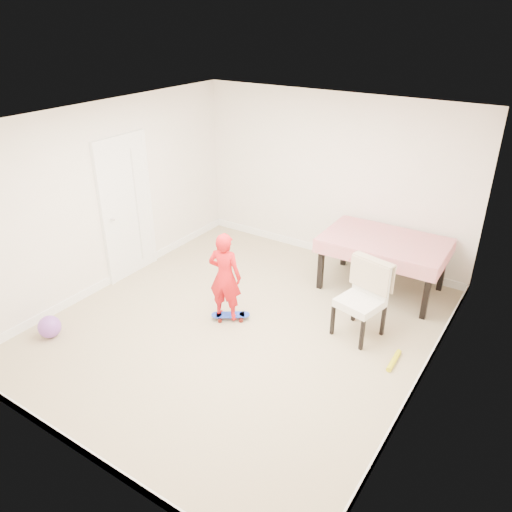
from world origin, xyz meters
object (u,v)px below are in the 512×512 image
Objects in this scene: skateboard at (231,317)px; balloon at (49,327)px; dining_chair at (360,300)px; child at (225,279)px; dining_table at (382,264)px.

balloon is at bearing -172.09° from skateboard.
child reaches higher than dining_chair.
dining_table is 1.71× the size of dining_chair.
dining_table is 6.03× the size of balloon.
dining_table is at bearing 111.15° from dining_chair.
child is 2.24m from balloon.
dining_chair reaches higher than balloon.
child is at bearing -145.56° from dining_chair.
dining_table is at bearing -139.98° from child.
dining_table is 1.42× the size of child.
dining_table is 2.33m from child.
dining_chair is at bearing 33.88° from balloon.
balloon reaches higher than skateboard.
dining_chair is at bearing -83.29° from dining_table.
child is (-1.58, -0.61, 0.10)m from dining_chair.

